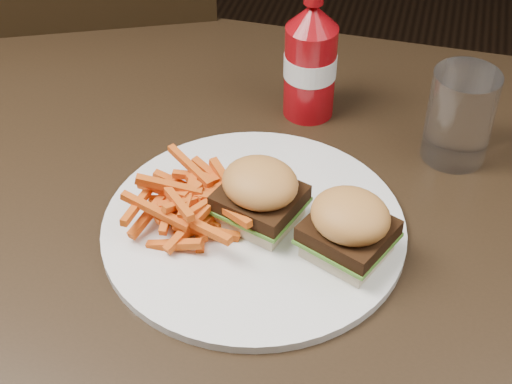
% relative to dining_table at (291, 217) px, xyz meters
% --- Properties ---
extents(dining_table, '(1.20, 0.80, 0.04)m').
position_rel_dining_table_xyz_m(dining_table, '(0.00, 0.00, 0.00)').
color(dining_table, black).
rests_on(dining_table, ground).
extents(chair_far, '(0.56, 0.56, 0.04)m').
position_rel_dining_table_xyz_m(chair_far, '(-0.48, 0.50, -0.30)').
color(chair_far, black).
rests_on(chair_far, ground).
extents(plate, '(0.34, 0.34, 0.01)m').
position_rel_dining_table_xyz_m(plate, '(-0.03, -0.05, 0.03)').
color(plate, white).
rests_on(plate, dining_table).
extents(sandwich_half_a, '(0.10, 0.09, 0.02)m').
position_rel_dining_table_xyz_m(sandwich_half_a, '(-0.03, -0.05, 0.04)').
color(sandwich_half_a, beige).
rests_on(sandwich_half_a, plate).
extents(sandwich_half_b, '(0.10, 0.10, 0.02)m').
position_rel_dining_table_xyz_m(sandwich_half_b, '(0.08, -0.07, 0.04)').
color(sandwich_half_b, '#C9AD96').
rests_on(sandwich_half_b, plate).
extents(fries_pile, '(0.12, 0.12, 0.05)m').
position_rel_dining_table_xyz_m(fries_pile, '(-0.11, -0.06, 0.05)').
color(fries_pile, orange).
rests_on(fries_pile, plate).
extents(ketchup_bottle, '(0.09, 0.09, 0.13)m').
position_rel_dining_table_xyz_m(ketchup_bottle, '(-0.02, 0.19, 0.08)').
color(ketchup_bottle, maroon).
rests_on(ketchup_bottle, dining_table).
extents(tumbler, '(0.09, 0.09, 0.13)m').
position_rel_dining_table_xyz_m(tumbler, '(0.17, 0.14, 0.08)').
color(tumbler, white).
rests_on(tumbler, dining_table).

